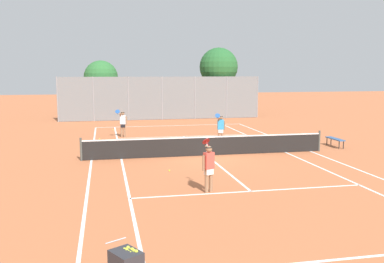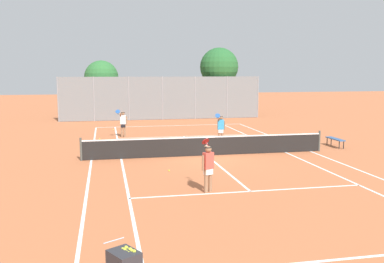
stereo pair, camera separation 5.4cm
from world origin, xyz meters
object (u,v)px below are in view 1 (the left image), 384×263
courtside_bench (335,139)px  tennis_net (207,145)px  tree_behind_right (218,68)px  loose_tennis_ball_1 (100,139)px  player_near_side (209,165)px  loose_tennis_ball_0 (169,171)px  player_far_left (123,122)px  loose_tennis_ball_2 (113,130)px  tree_behind_left (101,78)px  player_far_right (221,128)px

courtside_bench → tennis_net: bearing=-172.3°
tree_behind_right → loose_tennis_ball_1: bearing=-132.0°
player_near_side → loose_tennis_ball_0: 3.52m
player_far_left → loose_tennis_ball_2: player_far_left is taller
loose_tennis_ball_1 → loose_tennis_ball_2: same height
loose_tennis_ball_1 → tree_behind_right: (10.55, 11.73, 4.34)m
loose_tennis_ball_2 → tree_behind_left: size_ratio=0.01×
player_near_side → player_far_right: (3.04, 9.45, 0.00)m
tree_behind_left → loose_tennis_ball_1: bearing=-90.8°
loose_tennis_ball_1 → loose_tennis_ball_0: bearing=-72.5°
player_far_left → loose_tennis_ball_2: 3.49m
tree_behind_left → tree_behind_right: size_ratio=0.81×
courtside_bench → tree_behind_left: (-12.44, 17.45, 3.09)m
tennis_net → loose_tennis_ball_2: (-4.29, 10.18, -0.48)m
loose_tennis_ball_0 → loose_tennis_ball_1: same height
tree_behind_right → tennis_net: bearing=-106.6°
player_far_left → courtside_bench: (11.17, -5.84, -0.52)m
player_far_right → loose_tennis_ball_1: player_far_right is taller
loose_tennis_ball_2 → courtside_bench: 14.89m
tennis_net → player_near_side: 6.37m
player_far_right → courtside_bench: player_far_right is taller
tennis_net → player_far_left: 7.81m
player_near_side → tree_behind_right: (6.82, 24.16, 3.45)m
tennis_net → courtside_bench: (7.44, 1.01, -0.10)m
tree_behind_right → courtside_bench: bearing=-83.0°
loose_tennis_ball_0 → loose_tennis_ball_2: 13.22m
loose_tennis_ball_0 → player_far_left: bearing=98.4°
player_far_right → tree_behind_right: size_ratio=0.29×
player_far_left → loose_tennis_ball_1: size_ratio=26.88×
tree_behind_left → player_near_side: bearing=-81.8°
player_far_left → tree_behind_left: 11.96m
player_far_right → loose_tennis_ball_2: (-5.88, 6.91, -0.89)m
player_far_left → tree_behind_left: bearing=96.2°
tennis_net → loose_tennis_ball_1: bearing=129.7°
tennis_net → tree_behind_right: 19.15m
loose_tennis_ball_1 → player_far_right: bearing=-23.7°
player_far_right → loose_tennis_ball_2: 9.12m
tree_behind_left → tree_behind_right: bearing=-2.7°
tree_behind_left → player_far_left: bearing=-83.8°
player_far_right → tree_behind_right: (3.78, 14.70, 3.45)m
loose_tennis_ball_0 → loose_tennis_ball_2: (-2.00, 13.07, 0.00)m
tennis_net → loose_tennis_ball_0: (-2.30, -2.89, -0.48)m
player_far_right → loose_tennis_ball_1: (-6.77, 2.97, -0.89)m
loose_tennis_ball_0 → tree_behind_right: (7.66, 20.86, 4.34)m
loose_tennis_ball_1 → loose_tennis_ball_2: 4.04m
player_near_side → player_far_right: 9.93m
loose_tennis_ball_1 → tree_behind_right: 16.36m
loose_tennis_ball_0 → loose_tennis_ball_1: bearing=107.5°
loose_tennis_ball_1 → tree_behind_left: tree_behind_left is taller
loose_tennis_ball_0 → player_far_right: bearing=57.8°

